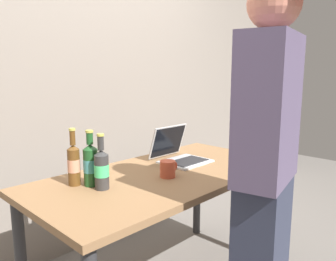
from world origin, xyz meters
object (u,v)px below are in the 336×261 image
at_px(coffee_mug, 168,169).
at_px(person_figure, 265,170).
at_px(beer_bottle_dark, 102,168).
at_px(beer_bottle_brown, 74,163).
at_px(beer_bottle_amber, 91,164).
at_px(laptop, 179,154).

bearing_deg(coffee_mug, person_figure, -91.05).
bearing_deg(beer_bottle_dark, person_figure, -62.83).
relative_size(beer_bottle_brown, person_figure, 0.17).
distance_m(beer_bottle_dark, coffee_mug, 0.39).
bearing_deg(beer_bottle_brown, person_figure, -63.44).
xyz_separation_m(beer_bottle_dark, beer_bottle_brown, (-0.07, 0.15, 0.01)).
relative_size(beer_bottle_dark, coffee_mug, 2.35).
bearing_deg(person_figure, coffee_mug, 88.95).
bearing_deg(beer_bottle_brown, beer_bottle_amber, -49.07).
bearing_deg(beer_bottle_amber, beer_bottle_dark, -84.47).
distance_m(laptop, person_figure, 0.86).
distance_m(person_figure, coffee_mug, 0.61).
height_order(beer_bottle_dark, beer_bottle_amber, beer_bottle_amber).
height_order(laptop, person_figure, person_figure).
bearing_deg(beer_bottle_amber, beer_bottle_brown, 130.93).
bearing_deg(person_figure, beer_bottle_amber, 115.10).
relative_size(person_figure, coffee_mug, 14.46).
xyz_separation_m(beer_bottle_amber, person_figure, (0.37, -0.79, 0.05)).
bearing_deg(laptop, person_figure, -111.35).
relative_size(laptop, person_figure, 0.19).
bearing_deg(coffee_mug, beer_bottle_amber, 153.47).
bearing_deg(laptop, coffee_mug, -147.62).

